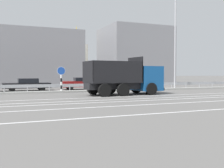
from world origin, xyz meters
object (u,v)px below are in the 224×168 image
Objects in this scene: median_road_sign at (61,79)px; parked_car_4 at (82,83)px; dump_truck at (132,80)px; parked_car_3 at (27,84)px; street_lamp_1 at (176,39)px; church_tower at (77,57)px.

median_road_sign is 5.22m from parked_car_4.
median_road_sign reaches higher than parked_car_4.
dump_truck is at bearing -161.51° from parked_car_4.
parked_car_4 reaches higher than parked_car_3.
street_lamp_1 reaches higher than parked_car_4.
street_lamp_1 is (13.08, -0.05, 4.45)m from median_road_sign.
parked_car_4 is 0.41× the size of church_tower.
parked_car_3 is (-15.93, 4.04, -5.11)m from street_lamp_1.
median_road_sign is 0.51× the size of parked_car_3.
street_lamp_1 is (7.70, 4.38, 4.54)m from dump_truck.
dump_truck reaches higher than parked_car_3.
church_tower is at bearing 72.45° from median_road_sign.
dump_truck is 30.17m from church_tower.
dump_truck is 1.51× the size of parked_car_4.
church_tower reaches higher than street_lamp_1.
church_tower reaches higher than parked_car_3.
church_tower is (4.87, 21.27, 4.33)m from parked_car_4.
median_road_sign is (-5.38, 4.43, 0.08)m from dump_truck.
dump_truck is 1.43× the size of parked_car_3.
dump_truck is at bearing -136.85° from parked_car_3.
median_road_sign is at bearing -132.81° from dump_truck.
parked_car_3 is at bearing -139.00° from dump_truck.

